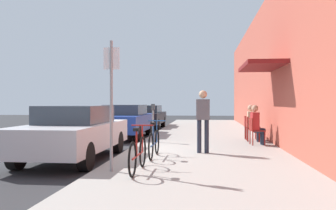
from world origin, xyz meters
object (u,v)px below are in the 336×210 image
parked_car_1 (125,120)px  seated_patron_1 (253,122)px  parked_car_0 (74,132)px  cafe_chair_1 (251,127)px  parked_car_2 (147,116)px  cafe_chair_2 (249,126)px  seated_patron_0 (257,123)px  bicycle_0 (138,154)px  cafe_chair_0 (255,129)px  street_sign (111,95)px  parking_meter (153,120)px  pedestrian_standing (203,116)px  bicycle_1 (154,143)px

parked_car_1 → seated_patron_1: size_ratio=3.41×
parked_car_0 → cafe_chair_1: 6.24m
parked_car_2 → cafe_chair_2: parked_car_2 is taller
seated_patron_0 → cafe_chair_2: bearing=92.1°
bicycle_0 → seated_patron_1: size_ratio=1.33×
parked_car_1 → cafe_chair_0: size_ratio=5.06×
parked_car_1 → seated_patron_1: 5.38m
bicycle_0 → cafe_chair_0: size_ratio=1.97×
street_sign → bicycle_0: (0.54, -0.01, -1.16)m
parked_car_2 → seated_patron_1: seated_patron_1 is taller
cafe_chair_0 → parking_meter: bearing=171.4°
parked_car_0 → parking_meter: parking_meter is taller
parked_car_1 → cafe_chair_1: (4.95, -1.95, -0.11)m
pedestrian_standing → cafe_chair_1: bearing=61.0°
parking_meter → bicycle_1: (0.54, -3.38, -0.41)m
parked_car_0 → seated_patron_0: 5.75m
parked_car_1 → parked_car_2: bearing=90.0°
parked_car_1 → seated_patron_0: 5.80m
parked_car_1 → cafe_chair_0: (4.95, -2.93, -0.11)m
parked_car_0 → bicycle_0: 2.81m
parked_car_0 → seated_patron_1: (5.01, 3.79, 0.08)m
seated_patron_1 → cafe_chair_2: 0.68m
parked_car_0 → cafe_chair_1: (4.95, 3.80, -0.11)m
parking_meter → seated_patron_0: parking_meter is taller
parked_car_1 → cafe_chair_0: parked_car_1 is taller
bicycle_0 → cafe_chair_1: (2.91, 5.72, 0.14)m
parked_car_0 → bicycle_1: 2.10m
bicycle_1 → seated_patron_1: bearing=52.8°
pedestrian_standing → parked_car_1: bearing=123.8°
parked_car_1 → bicycle_1: size_ratio=2.57×
bicycle_0 → seated_patron_1: bearing=62.5°
parked_car_2 → street_sign: (1.50, -13.07, 0.94)m
bicycle_0 → cafe_chair_1: bearing=63.0°
bicycle_1 → cafe_chair_1: (2.86, 3.85, 0.14)m
parking_meter → cafe_chair_2: parking_meter is taller
cafe_chair_1 → bicycle_1: bearing=-126.6°
parking_meter → bicycle_0: (0.49, -5.25, -0.41)m
seated_patron_0 → cafe_chair_2: seated_patron_0 is taller
parked_car_2 → parked_car_0: bearing=-90.0°
parked_car_0 → street_sign: bearing=-51.9°
street_sign → seated_patron_0: street_sign is taller
street_sign → parked_car_1: bearing=101.1°
street_sign → cafe_chair_2: street_sign is taller
cafe_chair_0 → seated_patron_1: 1.00m
seated_patron_0 → seated_patron_1: bearing=90.0°
street_sign → cafe_chair_1: 6.75m
parked_car_1 → seated_patron_0: (5.01, -2.92, 0.08)m
bicycle_1 → parked_car_1: bearing=109.8°
parked_car_2 → parking_meter: size_ratio=3.33×
bicycle_1 → cafe_chair_1: bicycle_1 is taller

